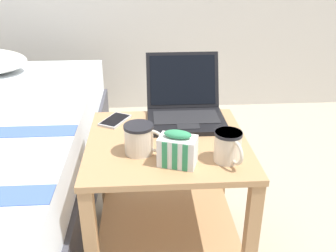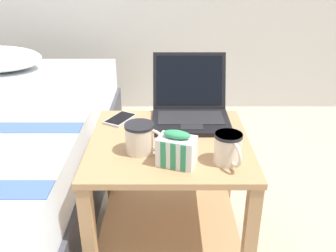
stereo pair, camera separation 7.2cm
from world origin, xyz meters
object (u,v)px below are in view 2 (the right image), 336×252
at_px(mug_front_left, 227,147).
at_px(mug_front_right, 139,137).
at_px(snack_bag, 175,150).
at_px(laptop, 189,107).
at_px(cell_phone, 119,119).

relative_size(mug_front_left, mug_front_right, 0.95).
relative_size(mug_front_right, snack_bag, 1.02).
distance_m(laptop, snack_bag, 0.38).
height_order(mug_front_right, snack_bag, snack_bag).
distance_m(mug_front_left, cell_phone, 0.52).
bearing_deg(mug_front_left, mug_front_right, 165.50).
xyz_separation_m(mug_front_right, snack_bag, (0.12, -0.09, -0.00)).
height_order(mug_front_left, snack_bag, snack_bag).
distance_m(laptop, mug_front_left, 0.38).
distance_m(mug_front_right, snack_bag, 0.15).
bearing_deg(cell_phone, mug_front_left, -41.08).
bearing_deg(mug_front_right, laptop, 56.84).
distance_m(laptop, cell_phone, 0.29).
relative_size(mug_front_left, cell_phone, 0.85).
height_order(mug_front_right, cell_phone, mug_front_right).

